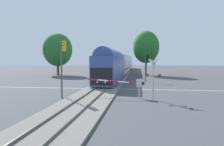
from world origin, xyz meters
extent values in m
plane|color=#47474C|center=(0.00, 0.00, 0.00)|extent=(220.00, 220.00, 0.00)
cube|color=beige|center=(0.00, 0.00, 0.00)|extent=(44.00, 0.20, 0.01)
cube|color=slate|center=(0.00, 0.00, 0.09)|extent=(4.40, 80.00, 0.18)
cube|color=#56514C|center=(-0.72, 0.00, 0.25)|extent=(0.10, 80.00, 0.14)
cube|color=#56514C|center=(0.72, 0.00, 0.25)|extent=(0.10, 80.00, 0.14)
cube|color=#384C93|center=(0.00, 8.27, 2.27)|extent=(3.00, 18.91, 3.90)
cube|color=black|center=(0.00, -1.20, 1.69)|extent=(2.76, 0.08, 2.15)
cylinder|color=#384C93|center=(0.00, 8.27, 4.10)|extent=(2.76, 17.02, 2.76)
sphere|color=#F4F2CC|center=(-0.50, -1.21, 1.00)|extent=(0.24, 0.24, 0.24)
sphere|color=#F4F2CC|center=(0.50, -1.21, 1.00)|extent=(0.24, 0.24, 0.24)
cube|color=silver|center=(0.00, 30.25, 2.62)|extent=(3.00, 23.25, 4.60)
cube|color=black|center=(1.51, 30.25, 2.92)|extent=(0.04, 20.93, 0.90)
cube|color=red|center=(1.52, 30.25, 1.47)|extent=(0.04, 21.39, 0.36)
cube|color=silver|center=(0.00, 54.40, 2.62)|extent=(3.00, 23.25, 4.60)
cube|color=black|center=(1.51, 54.40, 2.92)|extent=(0.04, 20.93, 0.90)
cube|color=red|center=(1.52, 54.40, 1.47)|extent=(0.04, 21.39, 0.36)
cylinder|color=#B7B7BC|center=(4.63, -6.00, 0.55)|extent=(0.14, 0.14, 1.10)
cube|color=#B7B7BC|center=(4.63, -6.00, 1.45)|extent=(0.56, 0.40, 0.70)
sphere|color=black|center=(4.98, -6.00, 1.45)|extent=(0.36, 0.36, 0.36)
cylinder|color=red|center=(4.12, -6.00, 1.49)|extent=(1.03, 0.12, 0.19)
cylinder|color=white|center=(3.09, -6.00, 1.56)|extent=(1.03, 0.12, 0.19)
cylinder|color=red|center=(2.07, -6.00, 1.63)|extent=(1.03, 0.12, 0.19)
cylinder|color=white|center=(1.04, -6.00, 1.70)|extent=(1.03, 0.12, 0.19)
cylinder|color=red|center=(0.02, -6.00, 1.78)|extent=(1.03, 0.12, 0.19)
sphere|color=red|center=(-0.50, -6.00, 1.81)|extent=(0.14, 0.14, 0.14)
cylinder|color=#B2B2B7|center=(5.93, -6.78, 1.86)|extent=(0.14, 0.14, 3.73)
cube|color=white|center=(5.93, -6.80, 3.38)|extent=(0.98, 0.05, 0.98)
cube|color=white|center=(5.93, -6.80, 3.38)|extent=(0.98, 0.05, 0.98)
cube|color=#B2B2B7|center=(5.93, -6.78, 2.31)|extent=(1.10, 0.08, 0.08)
cylinder|color=black|center=(5.38, -6.88, 2.31)|extent=(0.26, 0.18, 0.26)
cylinder|color=black|center=(6.48, -6.88, 2.31)|extent=(0.26, 0.18, 0.26)
sphere|color=red|center=(5.38, -6.98, 2.31)|extent=(0.20, 0.20, 0.20)
sphere|color=red|center=(6.48, -6.98, 2.31)|extent=(0.20, 0.20, 0.20)
cone|color=black|center=(5.93, -6.78, 3.85)|extent=(0.28, 0.28, 0.22)
cylinder|color=#4C4C51|center=(-2.90, -6.87, 2.94)|extent=(0.16, 0.16, 5.89)
cube|color=gold|center=(-2.62, -6.87, 5.09)|extent=(0.34, 0.26, 1.00)
sphere|color=#262626|center=(-2.62, -7.02, 5.41)|extent=(0.20, 0.20, 0.20)
cylinder|color=gold|center=(-2.62, -7.05, 5.41)|extent=(0.24, 0.10, 0.24)
sphere|color=#262626|center=(-2.62, -7.02, 5.09)|extent=(0.20, 0.20, 0.20)
cylinder|color=gold|center=(-2.62, -7.05, 5.09)|extent=(0.24, 0.10, 0.24)
sphere|color=green|center=(-2.62, -7.02, 4.77)|extent=(0.20, 0.20, 0.20)
cylinder|color=gold|center=(-2.62, -7.05, 4.77)|extent=(0.24, 0.10, 0.24)
cylinder|color=#4C4C51|center=(5.68, 9.45, 2.43)|extent=(0.16, 0.16, 4.85)
cube|color=black|center=(5.96, 9.45, 4.05)|extent=(0.34, 0.26, 1.00)
sphere|color=#262626|center=(5.96, 9.30, 4.37)|extent=(0.20, 0.20, 0.20)
cylinder|color=black|center=(5.96, 9.27, 4.37)|extent=(0.24, 0.10, 0.24)
sphere|color=#262626|center=(5.96, 9.30, 4.05)|extent=(0.20, 0.20, 0.20)
cylinder|color=black|center=(5.96, 9.27, 4.05)|extent=(0.24, 0.10, 0.24)
sphere|color=green|center=(5.96, 9.30, 3.73)|extent=(0.20, 0.20, 0.20)
cylinder|color=black|center=(5.96, 9.27, 3.73)|extent=(0.24, 0.10, 0.24)
cylinder|color=#4C3828|center=(6.22, 24.26, 1.94)|extent=(0.44, 0.44, 3.88)
ellipsoid|color=#236628|center=(6.22, 24.26, 6.75)|extent=(6.18, 6.18, 7.64)
cylinder|color=#4C3828|center=(-14.82, 21.95, 1.58)|extent=(0.59, 0.59, 3.17)
ellipsoid|color=#236628|center=(-14.82, 21.95, 6.13)|extent=(6.95, 6.95, 7.90)
camera|label=1|loc=(4.61, -26.47, 3.77)|focal=33.61mm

